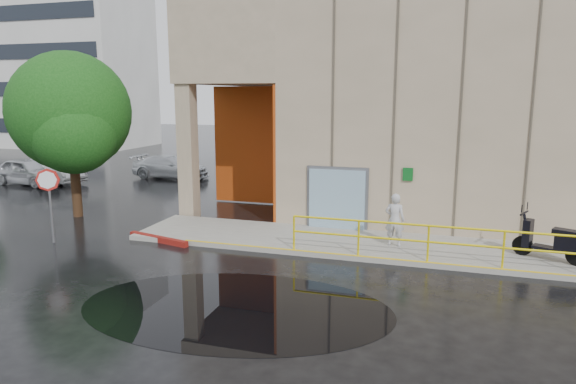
% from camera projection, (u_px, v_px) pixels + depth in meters
% --- Properties ---
extents(ground, '(120.00, 120.00, 0.00)m').
position_uv_depth(ground, '(277.00, 295.00, 12.03)').
color(ground, black).
rests_on(ground, ground).
extents(sidewalk, '(20.00, 3.00, 0.15)m').
position_uv_depth(sidewalk, '(453.00, 252.00, 15.09)').
color(sidewalk, gray).
rests_on(sidewalk, ground).
extents(building, '(20.00, 10.17, 8.00)m').
position_uv_depth(building, '(487.00, 105.00, 20.08)').
color(building, gray).
rests_on(building, ground).
extents(guardrail, '(9.56, 0.06, 1.03)m').
position_uv_depth(guardrail, '(465.00, 246.00, 13.63)').
color(guardrail, yellow).
rests_on(guardrail, sidewalk).
extents(distant_building, '(12.00, 8.08, 15.00)m').
position_uv_depth(distant_building, '(73.00, 60.00, 44.92)').
color(distant_building, '#BBBBB7').
rests_on(distant_building, ground).
extents(person, '(0.62, 0.44, 1.61)m').
position_uv_depth(person, '(395.00, 220.00, 15.30)').
color(person, '#B2B3B7').
rests_on(person, sidewalk).
extents(scooter, '(1.97, 1.34, 1.49)m').
position_uv_depth(scooter, '(552.00, 230.00, 13.93)').
color(scooter, black).
rests_on(scooter, sidewalk).
extents(stop_sign, '(0.63, 0.41, 2.38)m').
position_uv_depth(stop_sign, '(49.00, 188.00, 15.94)').
color(stop_sign, slate).
rests_on(stop_sign, ground).
extents(red_curb, '(2.37, 0.78, 0.18)m').
position_uv_depth(red_curb, '(158.00, 239.00, 16.36)').
color(red_curb, maroon).
rests_on(red_curb, ground).
extents(puddle, '(7.44, 5.09, 0.01)m').
position_uv_depth(puddle, '(235.00, 308.00, 11.32)').
color(puddle, black).
rests_on(puddle, ground).
extents(car_a, '(4.21, 2.06, 1.38)m').
position_uv_depth(car_a, '(28.00, 171.00, 26.54)').
color(car_a, silver).
rests_on(car_a, ground).
extents(car_b, '(4.18, 2.45, 1.30)m').
position_uv_depth(car_b, '(53.00, 170.00, 27.22)').
color(car_b, silver).
rests_on(car_b, ground).
extents(car_c, '(4.43, 1.91, 1.27)m').
position_uv_depth(car_c, '(170.00, 167.00, 28.58)').
color(car_c, silver).
rests_on(car_c, ground).
extents(tree_near, '(4.43, 4.43, 6.20)m').
position_uv_depth(tree_near, '(71.00, 117.00, 18.88)').
color(tree_near, black).
rests_on(tree_near, ground).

